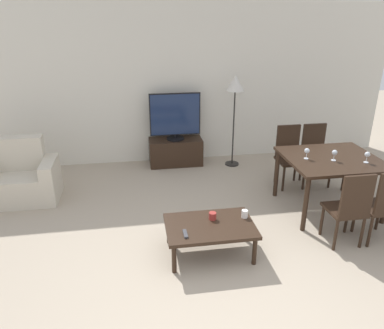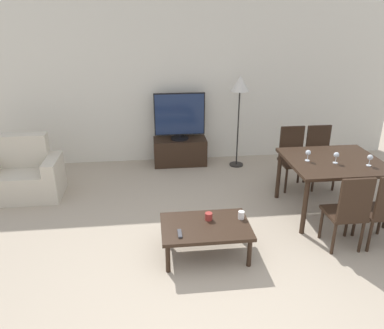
% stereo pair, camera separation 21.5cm
% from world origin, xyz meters
% --- Properties ---
extents(ground_plane, '(18.00, 18.00, 0.00)m').
position_xyz_m(ground_plane, '(0.00, 0.00, 0.00)').
color(ground_plane, tan).
extents(wall_back, '(7.82, 0.06, 2.70)m').
position_xyz_m(wall_back, '(0.00, 3.80, 1.35)').
color(wall_back, silver).
rests_on(wall_back, ground_plane).
extents(armchair, '(1.04, 0.65, 0.89)m').
position_xyz_m(armchair, '(-2.37, 2.54, 0.31)').
color(armchair, beige).
rests_on(armchair, ground_plane).
extents(tv_stand, '(0.92, 0.42, 0.47)m').
position_xyz_m(tv_stand, '(-0.02, 3.52, 0.23)').
color(tv_stand, black).
rests_on(tv_stand, ground_plane).
extents(tv, '(0.87, 0.30, 0.81)m').
position_xyz_m(tv, '(-0.02, 3.51, 0.87)').
color(tv, black).
rests_on(tv, tv_stand).
extents(coffee_table, '(0.97, 0.65, 0.37)m').
position_xyz_m(coffee_table, '(0.04, 0.82, 0.33)').
color(coffee_table, black).
rests_on(coffee_table, ground_plane).
extents(dining_table, '(1.21, 1.08, 0.75)m').
position_xyz_m(dining_table, '(1.83, 1.58, 0.67)').
color(dining_table, black).
rests_on(dining_table, ground_plane).
extents(dining_chair_near, '(0.40, 0.40, 0.93)m').
position_xyz_m(dining_chair_near, '(1.62, 0.72, 0.51)').
color(dining_chair_near, black).
rests_on(dining_chair_near, ground_plane).
extents(dining_chair_far, '(0.40, 0.40, 0.93)m').
position_xyz_m(dining_chair_far, '(2.04, 2.43, 0.51)').
color(dining_chair_far, black).
rests_on(dining_chair_far, ground_plane).
extents(dining_chair_near_right, '(0.40, 0.40, 0.93)m').
position_xyz_m(dining_chair_near_right, '(2.04, 0.72, 0.51)').
color(dining_chair_near_right, black).
rests_on(dining_chair_near_right, ground_plane).
extents(dining_chair_far_left, '(0.40, 0.40, 0.93)m').
position_xyz_m(dining_chair_far_left, '(1.62, 2.43, 0.51)').
color(dining_chair_far_left, black).
rests_on(dining_chair_far_left, ground_plane).
extents(floor_lamp, '(0.31, 0.31, 1.57)m').
position_xyz_m(floor_lamp, '(0.97, 3.33, 1.35)').
color(floor_lamp, black).
rests_on(floor_lamp, ground_plane).
extents(remote_primary, '(0.04, 0.15, 0.02)m').
position_xyz_m(remote_primary, '(-0.26, 0.66, 0.38)').
color(remote_primary, '#38383D').
rests_on(remote_primary, coffee_table).
extents(cup_white_near, '(0.08, 0.08, 0.08)m').
position_xyz_m(cup_white_near, '(0.09, 0.93, 0.41)').
color(cup_white_near, maroon).
rests_on(cup_white_near, coffee_table).
extents(cup_colored_far, '(0.07, 0.07, 0.09)m').
position_xyz_m(cup_colored_far, '(0.46, 0.91, 0.41)').
color(cup_colored_far, white).
rests_on(cup_colored_far, coffee_table).
extents(wine_glass_left, '(0.07, 0.07, 0.15)m').
position_xyz_m(wine_glass_left, '(1.47, 1.59, 0.86)').
color(wine_glass_left, silver).
rests_on(wine_glass_left, dining_table).
extents(wine_glass_center, '(0.07, 0.07, 0.15)m').
position_xyz_m(wine_glass_center, '(1.79, 1.47, 0.86)').
color(wine_glass_center, silver).
rests_on(wine_glass_center, dining_table).
extents(wine_glass_right, '(0.07, 0.07, 0.15)m').
position_xyz_m(wine_glass_right, '(2.16, 1.34, 0.86)').
color(wine_glass_right, silver).
rests_on(wine_glass_right, dining_table).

